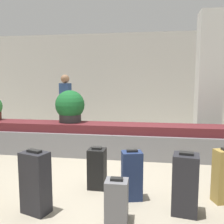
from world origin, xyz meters
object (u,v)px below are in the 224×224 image
(traveler_0, at_px, (65,99))
(pillar, at_px, (209,80))
(potted_plant_1, at_px, (70,107))
(suitcase_1, at_px, (132,175))
(suitcase_3, at_px, (97,168))
(suitcase_5, at_px, (36,182))
(suitcase_7, at_px, (185,184))
(suitcase_2, at_px, (117,200))

(traveler_0, bearing_deg, pillar, 10.38)
(potted_plant_1, bearing_deg, suitcase_1, -53.39)
(suitcase_1, height_order, suitcase_3, suitcase_1)
(suitcase_1, relative_size, potted_plant_1, 0.98)
(pillar, distance_m, suitcase_3, 3.80)
(suitcase_1, distance_m, suitcase_3, 0.60)
(suitcase_3, height_order, suitcase_5, suitcase_5)
(suitcase_5, height_order, potted_plant_1, potted_plant_1)
(suitcase_7, bearing_deg, potted_plant_1, 142.46)
(suitcase_2, relative_size, traveler_0, 0.29)
(suitcase_3, xyz_separation_m, potted_plant_1, (-0.99, 1.78, 0.72))
(pillar, relative_size, suitcase_7, 4.24)
(suitcase_7, bearing_deg, suitcase_1, 167.17)
(suitcase_3, xyz_separation_m, suitcase_5, (-0.58, -0.80, 0.08))
(suitcase_1, height_order, suitcase_2, suitcase_1)
(suitcase_1, xyz_separation_m, suitcase_7, (0.66, -0.27, 0.04))
(suitcase_2, relative_size, suitcase_3, 0.82)
(pillar, distance_m, suitcase_5, 4.72)
(suitcase_5, relative_size, suitcase_7, 1.03)
(suitcase_1, bearing_deg, potted_plant_1, 112.34)
(potted_plant_1, height_order, traveler_0, traveler_0)
(suitcase_2, bearing_deg, suitcase_3, 115.04)
(suitcase_1, bearing_deg, suitcase_5, -169.21)
(suitcase_1, distance_m, potted_plant_1, 2.65)
(pillar, distance_m, suitcase_1, 3.75)
(suitcase_1, relative_size, suitcase_3, 1.10)
(suitcase_3, distance_m, traveler_0, 3.93)
(suitcase_1, bearing_deg, traveler_0, 106.41)
(suitcase_5, relative_size, potted_plant_1, 1.11)
(suitcase_7, distance_m, traveler_0, 4.98)
(suitcase_3, bearing_deg, potted_plant_1, 120.39)
(pillar, bearing_deg, suitcase_5, -126.58)
(suitcase_7, xyz_separation_m, potted_plant_1, (-2.18, 2.32, 0.65))
(potted_plant_1, bearing_deg, suitcase_3, -60.88)
(suitcase_2, bearing_deg, potted_plant_1, 117.13)
(suitcase_1, height_order, traveler_0, traveler_0)
(suitcase_3, height_order, traveler_0, traveler_0)
(suitcase_2, xyz_separation_m, suitcase_7, (0.79, 0.29, 0.12))
(pillar, relative_size, suitcase_1, 4.68)
(suitcase_2, height_order, suitcase_3, suitcase_3)
(pillar, xyz_separation_m, suitcase_2, (-1.73, -3.69, -1.36))
(pillar, relative_size, traveler_0, 1.82)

